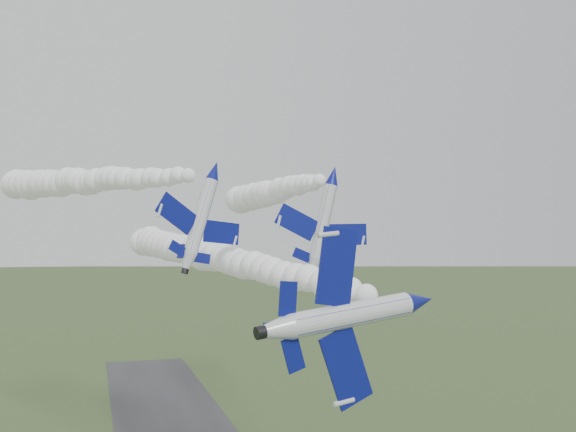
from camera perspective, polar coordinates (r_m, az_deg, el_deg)
jet_lead at (r=46.21m, az=11.71°, el=-7.44°), size 4.52×13.95×11.52m
smoke_trail_jet_lead at (r=84.52m, az=-6.71°, el=-3.61°), size 21.04×78.49×5.04m
jet_pair_left at (r=73.60m, az=-6.50°, el=4.03°), size 10.60×12.77×4.36m
smoke_trail_jet_pair_left at (r=103.10m, az=-17.83°, el=2.95°), size 29.70×58.55×5.28m
jet_pair_right at (r=78.28m, az=4.08°, el=3.63°), size 11.34×13.90×4.05m
smoke_trail_jet_pair_right at (r=117.73m, az=-1.92°, el=2.01°), size 10.04×75.39×5.94m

